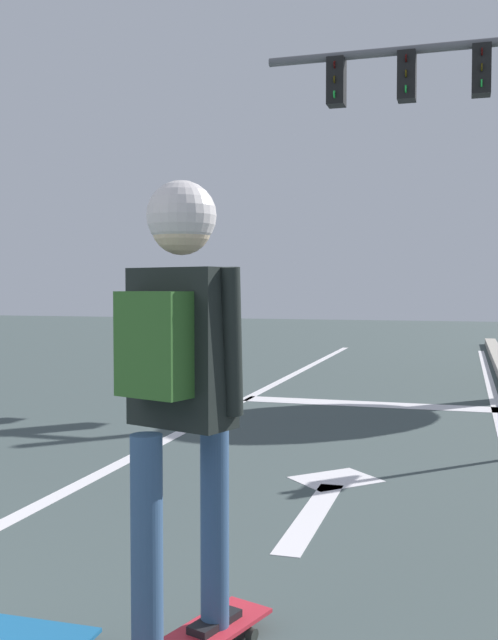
% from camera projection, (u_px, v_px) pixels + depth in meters
% --- Properties ---
extents(lane_line_center, '(0.12, 20.00, 0.01)m').
position_uv_depth(lane_line_center, '(182.00, 432.00, 6.90)').
color(lane_line_center, silver).
rests_on(lane_line_center, ground).
extents(stop_bar, '(3.09, 0.40, 0.01)m').
position_uv_depth(stop_bar, '(372.00, 404.00, 8.53)').
color(stop_bar, silver).
rests_on(stop_bar, ground).
extents(lane_arrow_stem, '(0.16, 1.40, 0.01)m').
position_uv_depth(lane_arrow_stem, '(312.00, 515.00, 4.38)').
color(lane_arrow_stem, silver).
rests_on(lane_arrow_stem, ground).
extents(lane_arrow_head, '(0.71, 0.71, 0.01)m').
position_uv_depth(lane_arrow_head, '(336.00, 479.00, 5.20)').
color(lane_arrow_head, silver).
rests_on(lane_arrow_head, ground).
extents(skater, '(0.45, 0.62, 1.68)m').
position_uv_depth(skater, '(179.00, 354.00, 2.57)').
color(skater, '#335076').
rests_on(skater, skateboard).
extents(traffic_signal_mast, '(3.89, 0.34, 4.99)m').
position_uv_depth(traffic_signal_mast, '(467.00, 121.00, 9.51)').
color(traffic_signal_mast, slate).
rests_on(traffic_signal_mast, ground).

